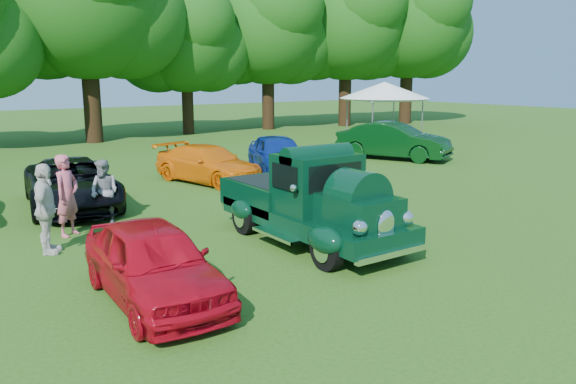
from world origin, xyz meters
TOP-DOWN VIEW (x-y plane):
  - ground at (0.00, 0.00)m, footprint 120.00×120.00m
  - hero_pickup at (1.37, 0.71)m, footprint 2.48×5.32m
  - red_convertible at (-2.93, -0.57)m, footprint 1.76×4.06m
  - back_car_black at (-2.27, 7.34)m, footprint 3.03×5.39m
  - back_car_orange at (2.84, 8.70)m, footprint 2.98×4.88m
  - back_car_blue at (5.82, 8.68)m, footprint 3.29×4.88m
  - back_car_green at (12.48, 9.04)m, footprint 3.83×5.39m
  - spectator_pink at (-3.09, 4.41)m, footprint 0.85×0.82m
  - spectator_grey at (-2.00, 5.11)m, footprint 0.96×1.02m
  - spectator_white at (-3.83, 3.21)m, footprint 0.92×1.25m
  - canopy_tent at (14.74, 12.03)m, footprint 5.67×5.67m
  - tree_line at (2.40, 23.95)m, footprint 64.70×10.79m

SIDE VIEW (x-z plane):
  - ground at x=0.00m, z-range 0.00..0.00m
  - back_car_orange at x=2.84m, z-range 0.00..1.32m
  - red_convertible at x=-2.93m, z-range 0.00..1.36m
  - back_car_black at x=-2.27m, z-range 0.00..1.42m
  - back_car_blue at x=5.82m, z-range 0.00..1.54m
  - spectator_grey at x=-2.00m, z-range 0.00..1.67m
  - back_car_green at x=12.48m, z-range 0.00..1.69m
  - hero_pickup at x=1.37m, z-range -0.14..1.94m
  - spectator_pink at x=-3.09m, z-range 0.00..1.97m
  - spectator_white at x=-3.83m, z-range 0.00..1.97m
  - canopy_tent at x=14.74m, z-range 1.28..4.75m
  - tree_line at x=2.40m, z-range 0.96..13.43m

